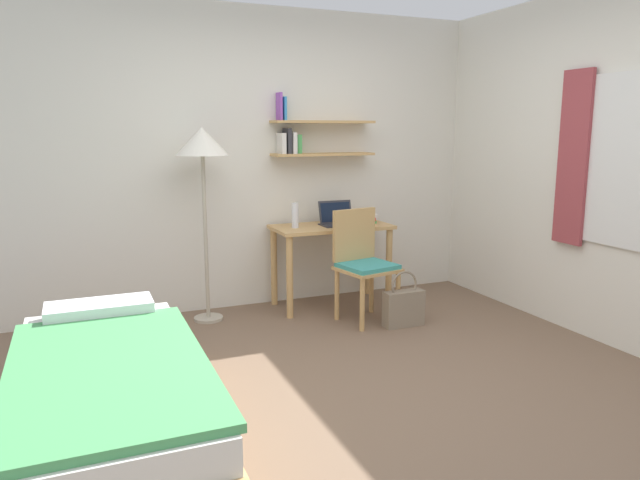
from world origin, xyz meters
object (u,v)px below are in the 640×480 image
desk_chair (363,260)px  handbag (404,307)px  bed (110,401)px  desk (331,241)px  book_stack (365,218)px  water_bottle (295,215)px  standing_lamp (202,151)px  laptop (337,219)px

desk_chair → handbag: size_ratio=2.01×
bed → desk: bearing=41.9°
book_stack → handbag: 1.00m
bed → handbag: (2.29, 1.02, -0.08)m
water_bottle → desk: bearing=0.8°
book_stack → handbag: (-0.04, -0.78, -0.61)m
bed → water_bottle: bearing=47.2°
bed → handbag: 2.51m
book_stack → standing_lamp: bearing=-179.3°
bed → laptop: (2.05, 1.79, 0.55)m
desk_chair → laptop: size_ratio=2.87×
standing_lamp → water_bottle: size_ratio=7.28×
desk → standing_lamp: bearing=179.7°
desk_chair → water_bottle: 0.71m
bed → desk_chair: (2.06, 1.31, 0.27)m
standing_lamp → book_stack: standing_lamp is taller
desk_chair → water_bottle: water_bottle is taller
desk_chair → book_stack: bearing=62.0°
standing_lamp → laptop: 1.33m
desk_chair → book_stack: (0.26, 0.50, 0.27)m
desk → desk_chair: 0.49m
laptop → handbag: 1.02m
bed → desk: (1.99, 1.78, 0.35)m
bed → water_bottle: size_ratio=8.96×
standing_lamp → laptop: standing_lamp is taller
desk → laptop: 0.21m
desk_chair → handbag: bearing=-51.3°
water_bottle → book_stack: (0.68, 0.03, -0.07)m
desk → handbag: bearing=-68.2°
bed → book_stack: 3.00m
laptop → water_bottle: water_bottle is taller
water_bottle → handbag: 1.21m
water_bottle → desk_chair: bearing=-48.2°
book_stack → handbag: bearing=-92.7°
desk → book_stack: (0.34, 0.02, 0.19)m
desk_chair → standing_lamp: (-1.19, 0.48, 0.89)m
handbag → laptop: bearing=107.6°
desk_chair → book_stack: size_ratio=4.13×
standing_lamp → book_stack: (1.46, 0.02, -0.63)m
bed → handbag: bed is taller
laptop → book_stack: (0.28, 0.02, -0.01)m
water_bottle → laptop: bearing=1.4°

